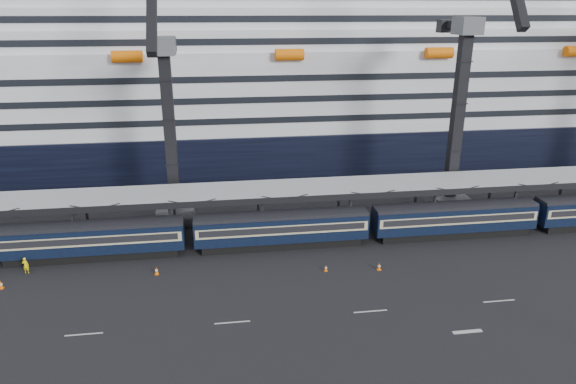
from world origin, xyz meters
name	(u,v)px	position (x,y,z in m)	size (l,w,h in m)	color
ground	(379,287)	(0.00, 0.00, 0.00)	(260.00, 260.00, 0.00)	black
lane_markings	(487,310)	(8.15, -5.23, 0.01)	(111.00, 4.27, 0.02)	beige
train	(312,226)	(-4.65, 10.00, 2.20)	(133.05, 3.00, 4.05)	black
canopy	(345,187)	(0.00, 14.00, 5.25)	(130.00, 6.25, 5.53)	#94989C
cruise_ship	(295,87)	(-1.08, 45.99, 12.34)	(214.09, 28.84, 34.00)	black
crane_dark_near	(169,127)	(-20.00, 18.59, 11.93)	(4.50, 17.75, 35.08)	#474A4E
crane_dark_mid	(460,109)	(15.00, 17.59, 13.36)	(4.50, 18.24, 39.64)	#474A4E
worker	(26,265)	(-34.01, 7.50, 0.85)	(0.62, 0.41, 1.70)	#FFF10D
traffic_cone_b	(1,284)	(-35.38, 4.64, 0.42)	(0.42, 0.42, 0.85)	orange
traffic_cone_c	(156,271)	(-21.13, 5.40, 0.41)	(0.42, 0.42, 0.83)	orange
traffic_cone_d	(326,268)	(-4.33, 3.72, 0.33)	(0.34, 0.34, 0.68)	orange
traffic_cone_e	(379,266)	(1.04, 3.20, 0.39)	(0.40, 0.40, 0.79)	orange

